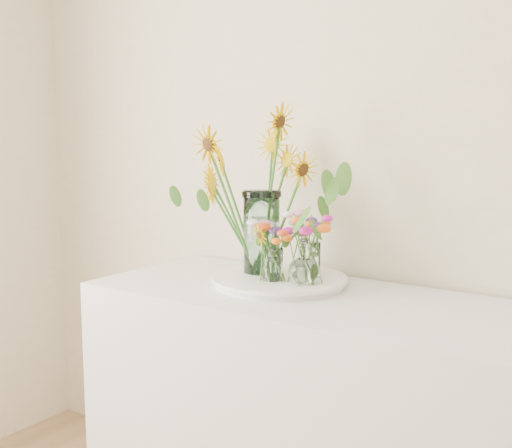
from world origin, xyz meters
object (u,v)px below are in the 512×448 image
object	(u,v)px
mason_jar	(261,232)
small_vase_c	(310,260)
small_vase_a	(273,265)
counter	(304,430)
small_vase_b	(304,262)
tray	(279,282)

from	to	relation	value
mason_jar	small_vase_c	bearing A→B (deg)	14.97
mason_jar	small_vase_a	distance (m)	0.16
small_vase_a	counter	bearing A→B (deg)	4.59
small_vase_a	small_vase_b	world-z (taller)	small_vase_b
mason_jar	small_vase_c	world-z (taller)	mason_jar
small_vase_b	small_vase_c	size ratio (longest dim) A/B	1.24
tray	small_vase_c	bearing A→B (deg)	40.79
tray	small_vase_c	xyz separation A→B (m)	(0.08, 0.07, 0.07)
small_vase_b	mason_jar	bearing A→B (deg)	163.61
counter	mason_jar	xyz separation A→B (m)	(-0.22, 0.07, 0.62)
counter	small_vase_a	xyz separation A→B (m)	(-0.12, -0.01, 0.53)
counter	tray	world-z (taller)	tray
counter	small_vase_a	size ratio (longest dim) A/B	12.48
small_vase_b	small_vase_c	xyz separation A→B (m)	(-0.04, 0.10, -0.01)
counter	mason_jar	distance (m)	0.66
mason_jar	small_vase_c	distance (m)	0.19
small_vase_a	small_vase_c	xyz separation A→B (m)	(0.06, 0.13, 0.00)
small_vase_c	counter	bearing A→B (deg)	-65.88
small_vase_a	small_vase_c	bearing A→B (deg)	63.12
mason_jar	small_vase_b	xyz separation A→B (m)	(0.20, -0.06, -0.07)
counter	small_vase_c	xyz separation A→B (m)	(-0.05, 0.12, 0.53)
small_vase_a	small_vase_c	size ratio (longest dim) A/B	0.96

